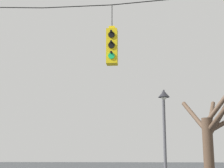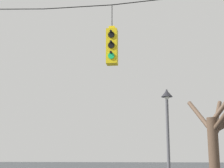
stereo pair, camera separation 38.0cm
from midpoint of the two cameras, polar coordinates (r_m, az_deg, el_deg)
The scene contains 4 objects.
span_wire at distance 11.60m, azimuth -4.78°, elevation 13.81°, with size 15.88×0.03×0.80m.
traffic_light_near_left_pole at distance 10.80m, azimuth 1.01°, elevation 6.29°, with size 0.34×0.58×1.98m.
street_lamp at distance 13.43m, azimuth 10.02°, elevation -6.22°, with size 0.44×0.76×4.48m.
bare_tree at distance 16.11m, azimuth 18.00°, elevation -8.04°, with size 3.13×4.86×5.76m.
Camera 2 is at (2.54, -10.22, 1.96)m, focal length 55.00 mm.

